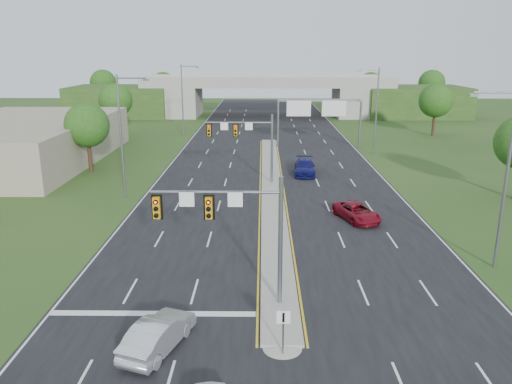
{
  "coord_description": "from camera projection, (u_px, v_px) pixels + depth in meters",
  "views": [
    {
      "loc": [
        -0.93,
        -23.74,
        12.94
      ],
      "look_at": [
        -1.39,
        11.36,
        3.0
      ],
      "focal_mm": 35.0,
      "sensor_mm": 36.0,
      "label": 1
    }
  ],
  "objects": [
    {
      "name": "car_far_b",
      "position": [
        305.0,
        167.0,
        54.08
      ],
      "size": [
        2.51,
        5.51,
        1.56
      ],
      "primitive_type": "imported",
      "rotation": [
        0.0,
        0.0,
        -0.06
      ],
      "color": "#0D0F51",
      "rests_on": "road"
    },
    {
      "name": "sign_gantry",
      "position": [
        318.0,
        110.0,
        68.06
      ],
      "size": [
        11.58,
        0.44,
        6.67
      ],
      "color": "slate",
      "rests_on": "ground"
    },
    {
      "name": "keep_right_sign",
      "position": [
        283.0,
        325.0,
        21.58
      ],
      "size": [
        0.6,
        0.13,
        2.2
      ],
      "color": "slate",
      "rests_on": "ground"
    },
    {
      "name": "overpass",
      "position": [
        267.0,
        98.0,
        102.35
      ],
      "size": [
        80.0,
        14.0,
        8.1
      ],
      "color": "gray",
      "rests_on": "ground"
    },
    {
      "name": "lightpole_r_near",
      "position": [
        504.0,
        172.0,
        29.33
      ],
      "size": [
        2.85,
        0.25,
        11.0
      ],
      "color": "slate",
      "rests_on": "ground"
    },
    {
      "name": "lightpole_l_far",
      "position": [
        184.0,
        96.0,
        77.77
      ],
      "size": [
        2.85,
        0.25,
        11.0
      ],
      "color": "slate",
      "rests_on": "ground"
    },
    {
      "name": "median",
      "position": [
        272.0,
        188.0,
        48.45
      ],
      "size": [
        2.0,
        54.0,
        0.16
      ],
      "primitive_type": "cube",
      "color": "gray",
      "rests_on": "road"
    },
    {
      "name": "tree_back_b",
      "position": [
        163.0,
        84.0,
        115.59
      ],
      "size": [
        5.6,
        5.6,
        8.32
      ],
      "color": "#382316",
      "rests_on": "ground"
    },
    {
      "name": "lane_markings",
      "position": [
        265.0,
        174.0,
        54.17
      ],
      "size": [
        23.72,
        160.0,
        0.01
      ],
      "color": "gold",
      "rests_on": "road"
    },
    {
      "name": "signal_mast_far",
      "position": [
        249.0,
        138.0,
        49.07
      ],
      "size": [
        6.62,
        0.6,
        7.0
      ],
      "color": "slate",
      "rests_on": "ground"
    },
    {
      "name": "median_nose",
      "position": [
        282.0,
        347.0,
        22.48
      ],
      "size": [
        2.0,
        2.0,
        0.16
      ],
      "primitive_type": "cone",
      "color": "gray",
      "rests_on": "road"
    },
    {
      "name": "tree_back_d",
      "position": [
        432.0,
        83.0,
        114.71
      ],
      "size": [
        6.0,
        6.0,
        8.85
      ],
      "color": "#382316",
      "rests_on": "ground"
    },
    {
      "name": "car_far_a",
      "position": [
        357.0,
        212.0,
        39.4
      ],
      "size": [
        3.72,
        5.25,
        1.33
      ],
      "primitive_type": "imported",
      "rotation": [
        0.0,
        0.0,
        0.35
      ],
      "color": "maroon",
      "rests_on": "road"
    },
    {
      "name": "signal_mast_near",
      "position": [
        236.0,
        221.0,
        25.02
      ],
      "size": [
        6.62,
        0.6,
        7.0
      ],
      "color": "slate",
      "rests_on": "ground"
    },
    {
      "name": "car_silver",
      "position": [
        158.0,
        334.0,
        22.27
      ],
      "size": [
        2.96,
        4.78,
        1.49
      ],
      "primitive_type": "imported",
      "rotation": [
        0.0,
        0.0,
        2.81
      ],
      "color": "#B5B7BD",
      "rests_on": "road"
    },
    {
      "name": "tree_back_a",
      "position": [
        103.0,
        83.0,
        115.68
      ],
      "size": [
        6.0,
        6.0,
        8.85
      ],
      "color": "#382316",
      "rests_on": "ground"
    },
    {
      "name": "ground",
      "position": [
        279.0,
        305.0,
        26.35
      ],
      "size": [
        240.0,
        240.0,
        0.0
      ],
      "primitive_type": "plane",
      "color": "#244518",
      "rests_on": "ground"
    },
    {
      "name": "commercial_building",
      "position": [
        20.0,
        141.0,
        59.72
      ],
      "size": [
        18.0,
        30.0,
        5.0
      ],
      "primitive_type": "cube",
      "color": "gray",
      "rests_on": "ground"
    },
    {
      "name": "tree_l_near",
      "position": [
        87.0,
        125.0,
        54.06
      ],
      "size": [
        4.8,
        4.8,
        7.6
      ],
      "color": "#382316",
      "rests_on": "ground"
    },
    {
      "name": "lightpole_l_mid",
      "position": [
        123.0,
        131.0,
        44.1
      ],
      "size": [
        2.85,
        0.25,
        11.0
      ],
      "color": "slate",
      "rests_on": "ground"
    },
    {
      "name": "tree_l_mid",
      "position": [
        116.0,
        100.0,
        78.07
      ],
      "size": [
        5.2,
        5.2,
        8.12
      ],
      "color": "#382316",
      "rests_on": "ground"
    },
    {
      "name": "tree_back_c",
      "position": [
        371.0,
        84.0,
        114.98
      ],
      "size": [
        5.6,
        5.6,
        8.32
      ],
      "color": "#382316",
      "rests_on": "ground"
    },
    {
      "name": "tree_r_mid",
      "position": [
        436.0,
        101.0,
        77.43
      ],
      "size": [
        5.2,
        5.2,
        8.12
      ],
      "color": "#382316",
      "rests_on": "ground"
    },
    {
      "name": "lightpole_r_far",
      "position": [
        375.0,
        107.0,
        63.0
      ],
      "size": [
        2.85,
        0.25,
        11.0
      ],
      "color": "slate",
      "rests_on": "ground"
    },
    {
      "name": "road",
      "position": [
        270.0,
        162.0,
        60.02
      ],
      "size": [
        24.0,
        160.0,
        0.02
      ],
      "primitive_type": "cube",
      "color": "black",
      "rests_on": "ground"
    }
  ]
}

